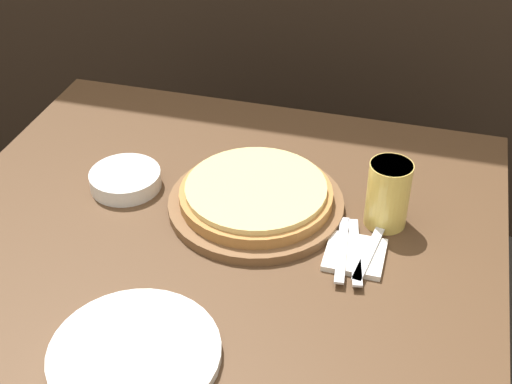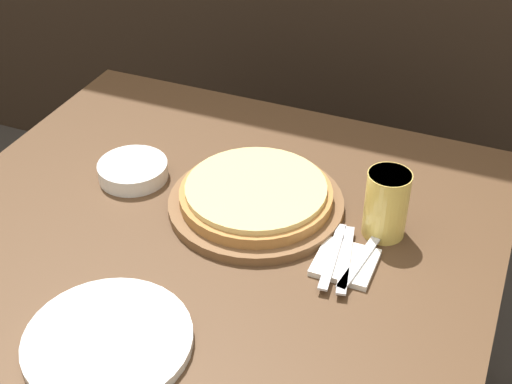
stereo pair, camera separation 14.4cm
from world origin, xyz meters
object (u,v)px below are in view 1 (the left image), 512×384
Objects in this scene: dinner_plate at (135,353)px; side_bowl at (125,179)px; dinner_knife at (355,251)px; spoon at (369,254)px; pizza_on_board at (256,198)px; beer_glass at (388,192)px; fork at (342,249)px.

dinner_plate is 0.48m from side_bowl.
spoon is at bearing 0.00° from dinner_knife.
dinner_knife is (0.22, -0.10, -0.01)m from pizza_on_board.
spoon is (0.53, -0.09, -0.00)m from side_bowl.
beer_glass is 0.55m from side_bowl.
spoon is at bearing 0.00° from fork.
side_bowl is at bearing 168.89° from fork.
pizza_on_board is 0.26m from spoon.
side_bowl is at bearing 115.64° from dinner_plate.
fork is at bearing -11.11° from side_bowl.
fork is (-0.07, -0.12, -0.06)m from beer_glass.
side_bowl is 0.54m from spoon.
spoon is (0.33, 0.33, 0.01)m from dinner_plate.
pizza_on_board is 2.39× the size of side_bowl.
fork is 0.05m from spoon.
dinner_plate is at bearing -134.25° from spoon.
side_bowl reaches higher than spoon.
dinner_plate reaches higher than fork.
side_bowl is at bearing -179.51° from pizza_on_board.
beer_glass reaches higher than dinner_knife.
spoon is (0.24, -0.10, -0.01)m from pizza_on_board.
side_bowl is 0.94× the size of spoon.
fork is at bearing 50.49° from dinner_plate.
pizza_on_board reaches higher than fork.
beer_glass is 0.92× the size of side_bowl.
fork is at bearing -118.42° from beer_glass.
beer_glass is at bearing 82.84° from spoon.
spoon is (0.03, 0.00, 0.00)m from dinner_knife.
dinner_plate is 1.74× the size of spoon.
pizza_on_board reaches higher than side_bowl.
dinner_plate is at bearing -100.66° from pizza_on_board.
beer_glass is 0.50× the size of dinner_plate.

